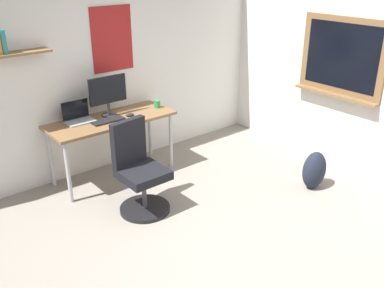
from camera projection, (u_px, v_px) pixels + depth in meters
ground_plane at (236, 264)px, 3.68m from camera, size 5.20×5.20×0.00m
wall_back at (89, 63)px, 4.89m from camera, size 5.00×0.30×2.60m
desk at (111, 125)px, 4.90m from camera, size 1.46×0.58×0.73m
office_chair at (139, 173)px, 4.34m from camera, size 0.52×0.52×0.95m
laptop at (78, 117)px, 4.76m from camera, size 0.31×0.21×0.23m
monitor_primary at (108, 93)px, 4.85m from camera, size 0.46×0.17×0.46m
keyboard at (108, 121)px, 4.78m from camera, size 0.37×0.13×0.02m
computer_mouse at (130, 115)px, 4.94m from camera, size 0.10×0.06×0.03m
coffee_mug at (157, 104)px, 5.20m from camera, size 0.08×0.08×0.09m
backpack at (314, 170)px, 4.82m from camera, size 0.32×0.22×0.44m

